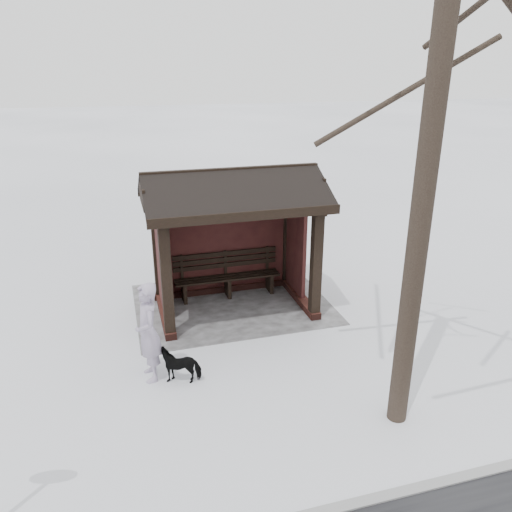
% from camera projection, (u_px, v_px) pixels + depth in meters
% --- Properties ---
extents(ground, '(120.00, 120.00, 0.00)m').
position_uv_depth(ground, '(234.00, 308.00, 10.93)').
color(ground, white).
rests_on(ground, ground).
extents(kerb, '(120.00, 0.15, 0.06)m').
position_uv_depth(kerb, '(342.00, 508.00, 5.99)').
color(kerb, gray).
rests_on(kerb, ground).
extents(trampled_patch, '(4.20, 3.20, 0.02)m').
position_uv_depth(trampled_patch, '(232.00, 304.00, 11.10)').
color(trampled_patch, '#949499').
rests_on(trampled_patch, ground).
extents(bus_shelter, '(3.60, 2.40, 3.09)m').
position_uv_depth(bus_shelter, '(231.00, 211.00, 10.29)').
color(bus_shelter, '#371914').
rests_on(bus_shelter, ground).
extents(pedestrian, '(0.48, 0.67, 1.73)m').
position_uv_depth(pedestrian, '(148.00, 332.00, 8.21)').
color(pedestrian, '#A599B3').
rests_on(pedestrian, ground).
extents(dog, '(0.77, 0.51, 0.60)m').
position_uv_depth(dog, '(181.00, 363.00, 8.36)').
color(dog, black).
rests_on(dog, ground).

